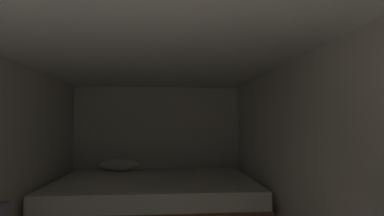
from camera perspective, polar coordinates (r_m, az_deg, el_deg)
name	(u,v)px	position (r m, az deg, el deg)	size (l,w,h in m)	color
wall_back	(158,149)	(4.82, -6.53, -7.81)	(2.70, 0.05, 1.97)	silver
wall_right	(316,175)	(2.62, 22.55, -11.66)	(0.05, 4.94, 1.97)	silver
ceiling_slab	(149,45)	(2.39, -8.24, 11.73)	(2.70, 4.94, 0.05)	white
bed	(155,206)	(4.01, -7.09, -18.06)	(2.48, 1.73, 0.87)	brown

